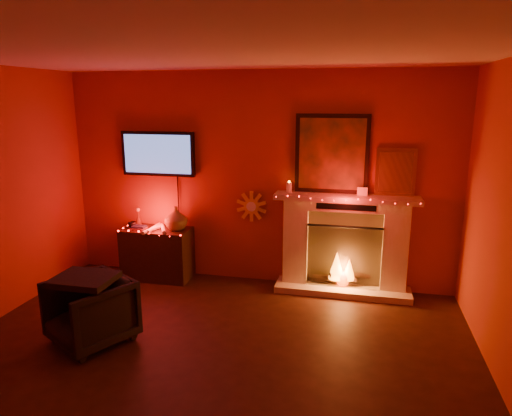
{
  "coord_description": "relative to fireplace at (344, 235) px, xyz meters",
  "views": [
    {
      "loc": [
        1.28,
        -3.08,
        2.34
      ],
      "look_at": [
        0.19,
        1.7,
        1.17
      ],
      "focal_mm": 32.0,
      "sensor_mm": 36.0,
      "label": 1
    }
  ],
  "objects": [
    {
      "name": "fireplace",
      "position": [
        0.0,
        0.0,
        0.0
      ],
      "size": [
        1.72,
        0.4,
        2.18
      ],
      "color": "beige",
      "rests_on": "floor"
    },
    {
      "name": "room",
      "position": [
        -1.14,
        -2.39,
        0.63
      ],
      "size": [
        5.0,
        5.0,
        5.0
      ],
      "color": "black",
      "rests_on": "ground"
    },
    {
      "name": "armchair",
      "position": [
        -2.36,
        -1.83,
        -0.4
      ],
      "size": [
        0.96,
        0.96,
        0.65
      ],
      "primitive_type": "imported",
      "rotation": [
        0.0,
        0.0,
        -0.52
      ],
      "color": "black",
      "rests_on": "floor"
    },
    {
      "name": "tv",
      "position": [
        -2.44,
        0.06,
        0.92
      ],
      "size": [
        1.0,
        0.07,
        1.24
      ],
      "color": "black",
      "rests_on": "room"
    },
    {
      "name": "console_table",
      "position": [
        -2.41,
        -0.13,
        -0.33
      ],
      "size": [
        0.89,
        0.53,
        0.99
      ],
      "color": "black",
      "rests_on": "floor"
    },
    {
      "name": "sunburst_clock",
      "position": [
        -1.19,
        0.09,
        0.28
      ],
      "size": [
        0.4,
        0.03,
        0.4
      ],
      "color": "gold",
      "rests_on": "room"
    }
  ]
}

